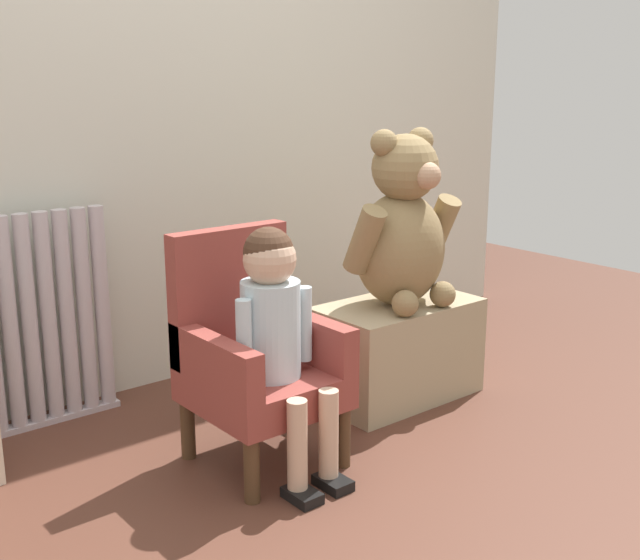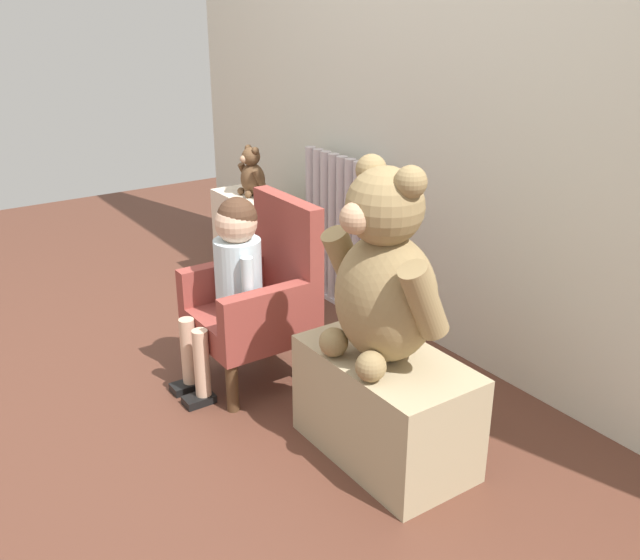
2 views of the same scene
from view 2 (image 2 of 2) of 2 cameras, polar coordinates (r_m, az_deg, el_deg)
The scene contains 9 objects.
ground_plane at distance 2.60m, azimuth -11.90°, elevation -10.48°, with size 6.00×6.00×0.00m, color #552F23.
back_wall at distance 2.84m, azimuth 9.46°, elevation 18.24°, with size 3.80×0.05×2.40m, color beige.
radiator at distance 3.28m, azimuth 1.38°, elevation 3.86°, with size 0.50×0.05×0.71m.
small_dresser at distance 3.56m, azimuth -5.37°, elevation 3.29°, with size 0.37×0.28×0.47m.
child_armchair at distance 2.65m, azimuth -4.76°, elevation -1.36°, with size 0.39×0.40×0.69m.
child_figure at distance 2.55m, azimuth -7.04°, elevation 1.00°, with size 0.25×0.35×0.72m.
low_bench at distance 2.27m, azimuth 5.22°, elevation -10.02°, with size 0.57×0.32×0.35m, color tan.
large_teddy_bear at distance 2.07m, azimuth 5.15°, elevation 0.34°, with size 0.44×0.31×0.61m.
small_teddy_bear at distance 3.44m, azimuth -5.46°, elevation 8.47°, with size 0.17×0.12×0.24m.
Camera 2 is at (2.06, -0.77, 1.38)m, focal length 40.00 mm.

